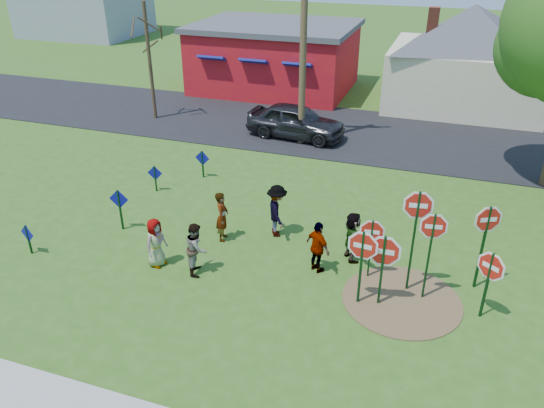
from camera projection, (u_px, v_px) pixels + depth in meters
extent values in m
plane|color=#2F5919|center=(258.00, 252.00, 16.44)|extent=(120.00, 120.00, 0.00)
cube|color=black|center=(339.00, 131.00, 26.06)|extent=(120.00, 7.50, 0.04)
cylinder|color=brown|center=(401.00, 300.00, 14.30)|extent=(3.20, 3.20, 0.03)
cube|color=#A6101F|center=(275.00, 59.00, 32.26)|extent=(9.00, 7.00, 3.60)
cube|color=#4C4C51|center=(275.00, 26.00, 31.35)|extent=(9.40, 7.40, 0.30)
cube|color=navy|center=(213.00, 58.00, 29.68)|extent=(1.60, 0.78, 0.45)
cube|color=navy|center=(254.00, 62.00, 28.96)|extent=(1.60, 0.78, 0.45)
cube|color=navy|center=(298.00, 65.00, 28.24)|extent=(1.60, 0.78, 0.45)
cube|color=beige|center=(464.00, 77.00, 29.19)|extent=(8.00, 7.00, 3.20)
pyramid|color=#4C4C51|center=(476.00, 4.00, 27.43)|extent=(9.40, 9.40, 2.20)
cube|color=brown|center=(433.00, 21.00, 27.54)|extent=(0.55, 0.55, 1.40)
cube|color=brown|center=(514.00, 19.00, 28.06)|extent=(0.55, 0.55, 1.40)
cube|color=black|center=(361.00, 268.00, 13.75)|extent=(0.06, 0.08, 2.18)
cylinder|color=white|center=(363.00, 246.00, 13.43)|extent=(1.08, 0.12, 1.08)
cylinder|color=#B51A11|center=(363.00, 246.00, 13.43)|extent=(0.93, 0.11, 0.94)
cube|color=white|center=(363.00, 246.00, 13.43)|extent=(0.48, 0.05, 0.13)
cube|color=black|center=(413.00, 243.00, 14.06)|extent=(0.07, 0.08, 3.03)
cylinder|color=white|center=(418.00, 205.00, 13.53)|extent=(1.05, 0.19, 1.06)
cylinder|color=#B51A11|center=(418.00, 205.00, 13.53)|extent=(0.91, 0.17, 0.92)
cube|color=white|center=(418.00, 205.00, 13.53)|extent=(0.46, 0.08, 0.13)
cylinder|color=gold|center=(418.00, 205.00, 13.53)|extent=(1.05, 0.19, 1.06)
cube|color=black|center=(429.00, 258.00, 13.83)|extent=(0.06, 0.07, 2.59)
cylinder|color=white|center=(434.00, 226.00, 13.39)|extent=(0.96, 0.17, 0.97)
cylinder|color=#B51A11|center=(434.00, 226.00, 13.39)|extent=(0.82, 0.15, 0.83)
cube|color=white|center=(434.00, 226.00, 13.39)|extent=(0.42, 0.07, 0.12)
cube|color=black|center=(482.00, 248.00, 14.28)|extent=(0.08, 0.09, 2.53)
cylinder|color=white|center=(488.00, 219.00, 13.86)|extent=(0.92, 0.48, 1.02)
cylinder|color=#B51A11|center=(488.00, 219.00, 13.86)|extent=(0.79, 0.41, 0.88)
cube|color=white|center=(488.00, 219.00, 13.86)|extent=(0.40, 0.21, 0.13)
cylinder|color=gold|center=(488.00, 219.00, 13.86)|extent=(0.92, 0.47, 1.02)
cube|color=black|center=(382.00, 271.00, 13.73)|extent=(0.07, 0.08, 2.08)
cylinder|color=white|center=(384.00, 251.00, 13.45)|extent=(1.19, 0.08, 1.19)
cylinder|color=#B51A11|center=(384.00, 251.00, 13.45)|extent=(1.03, 0.07, 1.03)
cube|color=white|center=(384.00, 251.00, 13.45)|extent=(0.52, 0.03, 0.15)
cube|color=black|center=(487.00, 286.00, 13.30)|extent=(0.08, 0.09, 1.92)
cylinder|color=white|center=(491.00, 267.00, 13.02)|extent=(0.85, 0.60, 1.02)
cylinder|color=#B51A11|center=(491.00, 267.00, 13.02)|extent=(0.73, 0.52, 0.88)
cube|color=white|center=(491.00, 267.00, 13.02)|extent=(0.37, 0.26, 0.13)
cylinder|color=gold|center=(491.00, 267.00, 13.02)|extent=(0.85, 0.59, 1.02)
cube|color=black|center=(370.00, 249.00, 14.88)|extent=(0.06, 0.07, 1.85)
cylinder|color=white|center=(372.00, 232.00, 14.61)|extent=(0.95, 0.12, 0.95)
cylinder|color=#B51A11|center=(372.00, 232.00, 14.61)|extent=(0.82, 0.11, 0.82)
cube|color=white|center=(372.00, 232.00, 14.61)|extent=(0.42, 0.05, 0.12)
cube|color=black|center=(29.00, 240.00, 16.15)|extent=(0.06, 0.06, 0.98)
cube|color=navy|center=(27.00, 234.00, 16.05)|extent=(0.58, 0.16, 0.59)
cube|color=black|center=(120.00, 210.00, 17.37)|extent=(0.06, 0.07, 1.44)
cube|color=navy|center=(119.00, 199.00, 17.18)|extent=(0.67, 0.09, 0.67)
cube|color=black|center=(155.00, 179.00, 20.01)|extent=(0.05, 0.06, 1.02)
cube|color=navy|center=(155.00, 173.00, 19.90)|extent=(0.58, 0.10, 0.59)
cube|color=black|center=(203.00, 164.00, 21.09)|extent=(0.05, 0.06, 1.12)
cube|color=navy|center=(202.00, 158.00, 20.97)|extent=(0.63, 0.05, 0.63)
imported|color=#404B98|center=(156.00, 243.00, 15.49)|extent=(0.64, 0.84, 1.53)
imported|color=#29725D|center=(222.00, 216.00, 16.75)|extent=(0.52, 0.68, 1.66)
imported|color=brown|center=(197.00, 248.00, 15.16)|extent=(0.82, 0.92, 1.59)
imported|color=#2F3034|center=(277.00, 211.00, 16.96)|extent=(1.11, 1.32, 1.77)
imported|color=#542F5B|center=(318.00, 247.00, 15.18)|extent=(1.00, 0.87, 1.61)
imported|color=#1C5633|center=(353.00, 237.00, 15.74)|extent=(1.16, 1.49, 1.58)
imported|color=#2F2E34|center=(296.00, 121.00, 24.94)|extent=(4.82, 2.35, 1.58)
cylinder|color=#4C3823|center=(303.00, 37.00, 22.48)|extent=(0.30, 0.30, 9.61)
cylinder|color=#382819|center=(150.00, 63.00, 26.53)|extent=(0.18, 0.18, 5.83)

